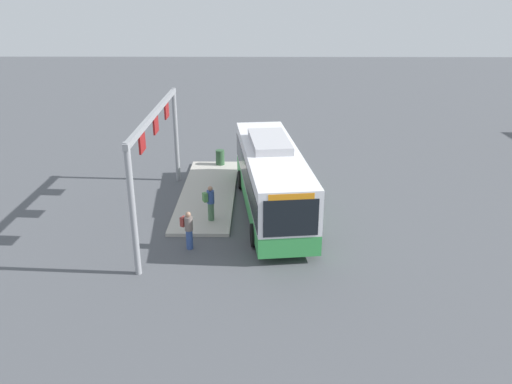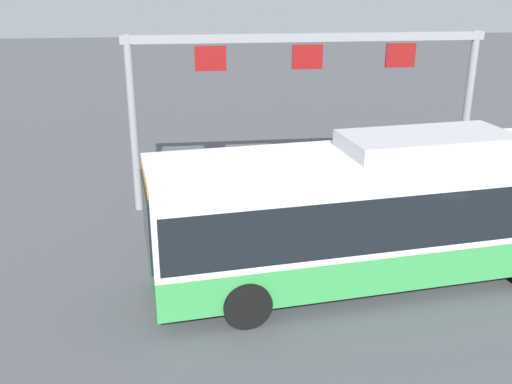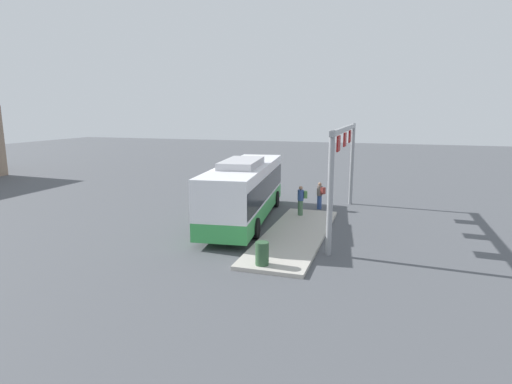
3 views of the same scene
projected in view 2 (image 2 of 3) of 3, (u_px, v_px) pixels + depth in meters
ground_plane at (383, 278)px, 13.82m from camera, size 120.00×120.00×0.00m
platform_curb at (416, 217)px, 17.09m from camera, size 10.00×2.80×0.16m
bus_main at (389, 207)px, 13.19m from camera, size 10.97×3.76×3.46m
person_boarding at (208, 198)px, 16.30m from camera, size 0.53×0.61×1.67m
person_waiting_near at (300, 197)px, 15.91m from camera, size 0.51×0.60×1.67m
platform_sign_gantry at (307, 80)px, 17.19m from camera, size 10.62×0.24×5.20m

